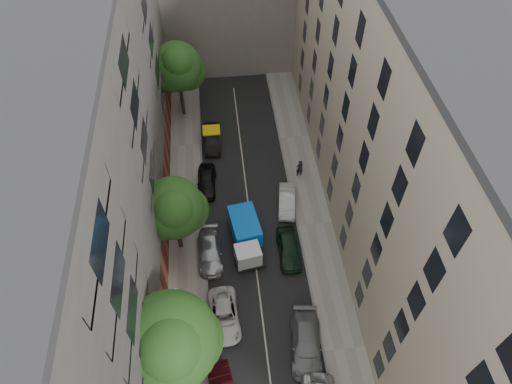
{
  "coord_description": "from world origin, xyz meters",
  "views": [
    {
      "loc": [
        -2.05,
        -22.47,
        32.07
      ],
      "look_at": [
        0.31,
        -0.76,
        6.0
      ],
      "focal_mm": 32.0,
      "sensor_mm": 36.0,
      "label": 1
    }
  ],
  "objects": [
    {
      "name": "ground",
      "position": [
        0.0,
        0.0,
        0.0
      ],
      "size": [
        120.0,
        120.0,
        0.0
      ],
      "primitive_type": "plane",
      "color": "#4C4C49",
      "rests_on": "ground"
    },
    {
      "name": "road_surface",
      "position": [
        0.0,
        0.0,
        0.01
      ],
      "size": [
        8.0,
        44.0,
        0.02
      ],
      "primitive_type": "cube",
      "color": "black",
      "rests_on": "ground"
    },
    {
      "name": "sidewalk_left",
      "position": [
        -5.5,
        0.0,
        0.07
      ],
      "size": [
        3.0,
        44.0,
        0.15
      ],
      "primitive_type": "cube",
      "color": "gray",
      "rests_on": "ground"
    },
    {
      "name": "sidewalk_right",
      "position": [
        5.5,
        0.0,
        0.07
      ],
      "size": [
        3.0,
        44.0,
        0.15
      ],
      "primitive_type": "cube",
      "color": "gray",
      "rests_on": "ground"
    },
    {
      "name": "building_left",
      "position": [
        -11.0,
        0.0,
        10.0
      ],
      "size": [
        8.0,
        44.0,
        20.0
      ],
      "primitive_type": "cube",
      "color": "#4D4A48",
      "rests_on": "ground"
    },
    {
      "name": "building_right",
      "position": [
        11.0,
        0.0,
        10.0
      ],
      "size": [
        8.0,
        44.0,
        20.0
      ],
      "primitive_type": "cube",
      "color": "tan",
      "rests_on": "ground"
    },
    {
      "name": "tarp_truck",
      "position": [
        -0.6,
        -1.38,
        1.34
      ],
      "size": [
        2.82,
        5.53,
        2.43
      ],
      "rotation": [
        0.0,
        0.0,
        0.15
      ],
      "color": "black",
      "rests_on": "ground"
    },
    {
      "name": "car_left_2",
      "position": [
        -2.8,
        -7.8,
        0.64
      ],
      "size": [
        2.34,
        4.68,
        1.27
      ],
      "primitive_type": "imported",
      "rotation": [
        0.0,
        0.0,
        0.05
      ],
      "color": "silver",
      "rests_on": "ground"
    },
    {
      "name": "car_left_3",
      "position": [
        -3.6,
        -2.2,
        0.67
      ],
      "size": [
        1.96,
        4.66,
        1.34
      ],
      "primitive_type": "imported",
      "rotation": [
        0.0,
        0.0,
        0.02
      ],
      "color": "#AEAEB3",
      "rests_on": "ground"
    },
    {
      "name": "car_left_4",
      "position": [
        -3.6,
        5.4,
        0.72
      ],
      "size": [
        1.98,
        4.31,
        1.43
      ],
      "primitive_type": "imported",
      "rotation": [
        0.0,
        0.0,
        -0.07
      ],
      "color": "black",
      "rests_on": "ground"
    },
    {
      "name": "car_left_5",
      "position": [
        -2.8,
        11.0,
        0.72
      ],
      "size": [
        1.55,
        4.38,
        1.44
      ],
      "primitive_type": "imported",
      "rotation": [
        0.0,
        0.0,
        -0.0
      ],
      "color": "black",
      "rests_on": "ground"
    },
    {
      "name": "car_right_1",
      "position": [
        2.8,
        -10.54,
        0.74
      ],
      "size": [
        2.74,
        5.33,
        1.48
      ],
      "primitive_type": "imported",
      "rotation": [
        0.0,
        0.0,
        -0.13
      ],
      "color": "slate",
      "rests_on": "ground"
    },
    {
      "name": "car_right_2",
      "position": [
        2.8,
        -2.6,
        0.74
      ],
      "size": [
        1.78,
        4.35,
        1.48
      ],
      "primitive_type": "imported",
      "rotation": [
        0.0,
        0.0,
        -0.01
      ],
      "color": "black",
      "rests_on": "ground"
    },
    {
      "name": "car_right_3",
      "position": [
        3.39,
        2.34,
        0.65
      ],
      "size": [
        1.98,
        4.14,
        1.31
      ],
      "primitive_type": "imported",
      "rotation": [
        0.0,
        0.0,
        -0.15
      ],
      "color": "silver",
      "rests_on": "ground"
    },
    {
      "name": "tree_near",
      "position": [
        -5.78,
        -11.92,
        6.5
      ],
      "size": [
        6.01,
        5.84,
        9.61
      ],
      "color": "#382619",
      "rests_on": "sidewalk_left"
    },
    {
      "name": "tree_mid",
      "position": [
        -5.88,
        -1.11,
        5.1
      ],
      "size": [
        5.11,
        4.81,
        7.57
      ],
      "color": "#382619",
      "rests_on": "sidewalk_left"
    },
    {
      "name": "tree_far",
      "position": [
        -5.5,
        15.71,
        5.89
      ],
      "size": [
        5.18,
        4.89,
        8.55
      ],
      "color": "#382619",
      "rests_on": "sidewalk_left"
    },
    {
      "name": "lamp_post",
      "position": [
        -5.62,
        -8.48,
        4.04
      ],
      "size": [
        0.36,
        0.36,
        6.29
      ],
      "color": "#1A5B24",
      "rests_on": "sidewalk_left"
    },
    {
      "name": "pedestrian",
      "position": [
        5.09,
        5.75,
        1.1
      ],
      "size": [
        0.78,
        0.6,
        1.91
      ],
      "primitive_type": "imported",
      "rotation": [
        0.0,
        0.0,
        3.36
      ],
      "color": "black",
      "rests_on": "sidewalk_right"
    }
  ]
}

